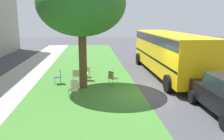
# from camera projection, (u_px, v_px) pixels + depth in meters

# --- Properties ---
(ground) EXTENTS (80.00, 80.00, 0.00)m
(ground) POSITION_uv_depth(u_px,v_px,m) (146.00, 94.00, 12.24)
(ground) COLOR #424247
(grass_verge) EXTENTS (48.00, 6.00, 0.01)m
(grass_verge) POSITION_uv_depth(u_px,v_px,m) (84.00, 96.00, 11.96)
(grass_verge) COLOR #3D752D
(grass_verge) RESTS_ON ground
(street_tree) EXTENTS (4.75, 4.75, 6.39)m
(street_tree) POSITION_uv_depth(u_px,v_px,m) (81.00, 4.00, 12.50)
(street_tree) COLOR brown
(street_tree) RESTS_ON ground
(chair_0) EXTENTS (0.53, 0.52, 0.88)m
(chair_0) POSITION_uv_depth(u_px,v_px,m) (74.00, 88.00, 11.60)
(chair_0) COLOR beige
(chair_0) RESTS_ON ground
(chair_1) EXTENTS (0.52, 0.53, 0.88)m
(chair_1) POSITION_uv_depth(u_px,v_px,m) (87.00, 72.00, 14.91)
(chair_1) COLOR beige
(chair_1) RESTS_ON ground
(chair_2) EXTENTS (0.45, 0.45, 0.88)m
(chair_2) POSITION_uv_depth(u_px,v_px,m) (76.00, 76.00, 14.04)
(chair_2) COLOR beige
(chair_2) RESTS_ON ground
(chair_3) EXTENTS (0.52, 0.53, 0.88)m
(chair_3) POSITION_uv_depth(u_px,v_px,m) (85.00, 69.00, 15.80)
(chair_3) COLOR brown
(chair_3) RESTS_ON ground
(chair_4) EXTENTS (0.49, 0.49, 0.88)m
(chair_4) POSITION_uv_depth(u_px,v_px,m) (59.00, 75.00, 14.13)
(chair_4) COLOR #335184
(chair_4) RESTS_ON ground
(chair_5) EXTENTS (0.58, 0.59, 0.88)m
(chair_5) POSITION_uv_depth(u_px,v_px,m) (112.00, 77.00, 13.70)
(chair_5) COLOR olive
(chair_5) RESTS_ON ground
(school_bus) EXTENTS (10.40, 2.80, 2.88)m
(school_bus) POSITION_uv_depth(u_px,v_px,m) (168.00, 50.00, 16.21)
(school_bus) COLOR yellow
(school_bus) RESTS_ON ground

